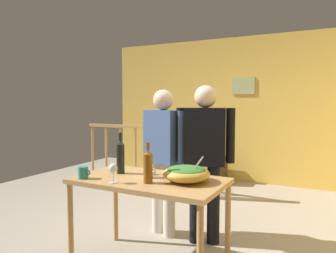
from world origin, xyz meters
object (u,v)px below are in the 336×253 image
wine_glass (113,169)px  person_standing_right (205,151)px  flat_screen_tv (200,145)px  mug_white (148,171)px  framed_picture (243,86)px  serving_table (149,188)px  wine_bottle_amber (148,166)px  person_standing_left (163,150)px  salad_bowl (186,173)px  stair_railing (162,152)px  wine_bottle_dark (121,156)px  mug_teal (83,173)px  tv_console (201,168)px

wine_glass → person_standing_right: person_standing_right is taller
flat_screen_tv → mug_white: size_ratio=3.74×
framed_picture → serving_table: size_ratio=0.32×
flat_screen_tv → wine_glass: (0.59, -3.38, 0.24)m
wine_bottle_amber → person_standing_left: 0.90m
salad_bowl → mug_white: (-0.35, -0.02, -0.02)m
stair_railing → flat_screen_tv: stair_railing is taller
framed_picture → wine_bottle_dark: bearing=-94.2°
flat_screen_tv → mug_teal: 3.40m
serving_table → salad_bowl: salad_bowl is taller
flat_screen_tv → wine_bottle_dark: wine_bottle_dark is taller
framed_picture → tv_console: 1.69m
person_standing_left → serving_table: bearing=125.5°
wine_glass → person_standing_left: person_standing_left is taller
mug_teal → flat_screen_tv: bearing=94.6°
tv_console → wine_bottle_amber: size_ratio=2.69×
flat_screen_tv → person_standing_left: bearing=-77.5°
flat_screen_tv → person_standing_right: 2.64m
salad_bowl → mug_teal: (-0.83, -0.32, -0.02)m
mug_white → mug_teal: 0.56m
framed_picture → mug_teal: bearing=-96.4°
mug_teal → person_standing_right: bearing=52.3°
salad_bowl → wine_bottle_amber: 0.33m
serving_table → wine_glass: (-0.19, -0.26, 0.20)m
framed_picture → wine_bottle_dark: 3.49m
wine_bottle_amber → mug_teal: (-0.57, -0.13, -0.09)m
flat_screen_tv → wine_glass: size_ratio=2.88×
tv_console → wine_glass: (0.59, -3.41, 0.68)m
stair_railing → salad_bowl: 2.54m
stair_railing → serving_table: stair_railing is taller
stair_railing → wine_bottle_dark: size_ratio=5.94×
stair_railing → serving_table: 2.41m
tv_console → person_standing_left: size_ratio=0.57×
stair_railing → person_standing_left: (0.82, -1.46, 0.30)m
stair_railing → person_standing_left: size_ratio=1.42×
tv_console → wine_glass: bearing=-80.1°
salad_bowl → mug_teal: 0.89m
wine_bottle_amber → mug_teal: bearing=-167.4°
flat_screen_tv → wine_bottle_dark: size_ratio=1.21×
serving_table → person_standing_left: bearing=109.0°
stair_railing → mug_white: bearing=-64.0°
wine_glass → person_standing_right: size_ratio=0.10×
wine_glass → person_standing_right: bearing=66.2°
salad_bowl → wine_bottle_dark: wine_bottle_dark is taller
stair_railing → tv_console: size_ratio=2.51×
mug_white → person_standing_left: bearing=107.8°
framed_picture → mug_teal: 3.83m
flat_screen_tv → person_standing_left: person_standing_left is taller
salad_bowl → wine_glass: size_ratio=2.48×
flat_screen_tv → mug_white: bearing=-76.3°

